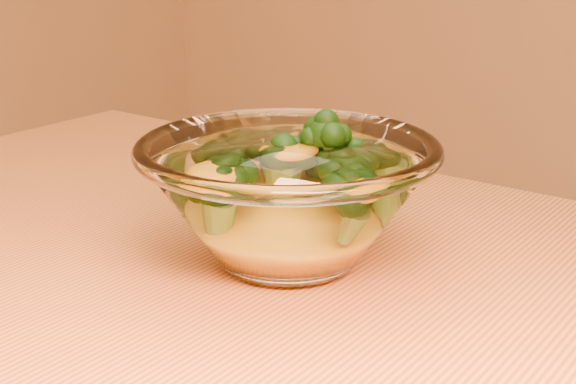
{
  "coord_description": "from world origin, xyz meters",
  "views": [
    {
      "loc": [
        0.23,
        -0.32,
        0.99
      ],
      "look_at": [
        -0.1,
        0.13,
        0.81
      ],
      "focal_mm": 50.0,
      "sensor_mm": 36.0,
      "label": 1
    }
  ],
  "objects": [
    {
      "name": "broccoli_heap",
      "position": [
        -0.1,
        0.14,
        0.82
      ],
      "size": [
        0.16,
        0.13,
        0.08
      ],
      "color": "black",
      "rests_on": "cheese_sauce"
    },
    {
      "name": "cheese_sauce",
      "position": [
        -0.1,
        0.13,
        0.78
      ],
      "size": [
        0.12,
        0.12,
        0.03
      ],
      "primitive_type": "ellipsoid",
      "color": "#FFA815",
      "rests_on": "glass_bowl"
    },
    {
      "name": "glass_bowl",
      "position": [
        -0.1,
        0.13,
        0.8
      ],
      "size": [
        0.22,
        0.22,
        0.1
      ],
      "color": "white",
      "rests_on": "table"
    }
  ]
}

